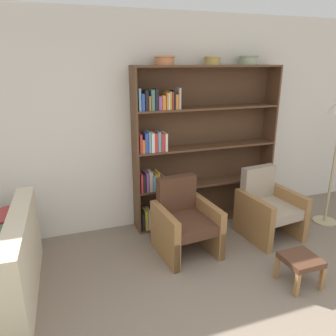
{
  "coord_description": "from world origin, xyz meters",
  "views": [
    {
      "loc": [
        -1.43,
        -1.14,
        2.16
      ],
      "look_at": [
        -0.19,
        2.36,
        0.95
      ],
      "focal_mm": 35.0,
      "sensor_mm": 36.0,
      "label": 1
    }
  ],
  "objects": [
    {
      "name": "armchair_leather",
      "position": [
        -0.09,
        2.05,
        0.38
      ],
      "size": [
        0.69,
        0.73,
        0.86
      ],
      "rotation": [
        0.0,
        0.0,
        3.23
      ],
      "color": "olive",
      "rests_on": "ground"
    },
    {
      "name": "bowl_olive",
      "position": [
        0.53,
        2.73,
        2.18
      ],
      "size": [
        0.22,
        0.22,
        0.1
      ],
      "color": "tan",
      "rests_on": "bookshelf"
    },
    {
      "name": "armchair_cushioned",
      "position": [
        1.06,
        2.05,
        0.38
      ],
      "size": [
        0.71,
        0.75,
        0.86
      ],
      "rotation": [
        0.0,
        0.0,
        3.25
      ],
      "color": "olive",
      "rests_on": "ground"
    },
    {
      "name": "bookshelf",
      "position": [
        0.3,
        2.75,
        1.03
      ],
      "size": [
        1.99,
        0.3,
        2.12
      ],
      "color": "brown",
      "rests_on": "ground"
    },
    {
      "name": "wall_back",
      "position": [
        0.0,
        2.92,
        1.38
      ],
      "size": [
        12.0,
        0.06,
        2.75
      ],
      "color": "silver",
      "rests_on": "ground"
    },
    {
      "name": "bowl_slate",
      "position": [
        -0.11,
        2.73,
        2.18
      ],
      "size": [
        0.25,
        0.25,
        0.11
      ],
      "color": "#C67547",
      "rests_on": "bookshelf"
    },
    {
      "name": "bowl_sage",
      "position": [
        1.05,
        2.73,
        2.19
      ],
      "size": [
        0.26,
        0.26,
        0.12
      ],
      "color": "gray",
      "rests_on": "bookshelf"
    },
    {
      "name": "footstool",
      "position": [
        0.76,
        1.07,
        0.26
      ],
      "size": [
        0.34,
        0.34,
        0.32
      ],
      "color": "olive",
      "rests_on": "ground"
    }
  ]
}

